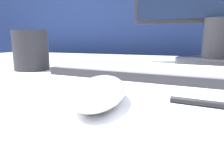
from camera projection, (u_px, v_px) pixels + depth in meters
The scene contains 4 objects.
partition_panel at pixel (184, 66), 1.12m from camera, with size 5.00×0.03×1.42m.
computer_mouse_near at pixel (100, 92), 0.26m from camera, with size 0.08×0.14×0.03m.
keyboard at pixel (146, 71), 0.45m from camera, with size 0.41×0.15×0.02m.
mug at pixel (31, 50), 0.55m from camera, with size 0.09×0.09×0.10m.
Camera 1 is at (0.05, -0.48, 0.85)m, focal length 35.00 mm.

